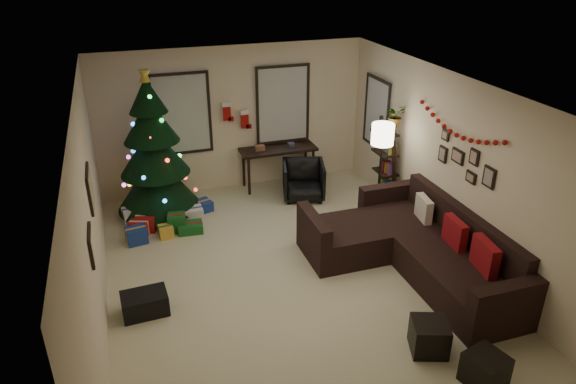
{
  "coord_description": "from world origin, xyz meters",
  "views": [
    {
      "loc": [
        -2.01,
        -5.73,
        4.35
      ],
      "look_at": [
        0.1,
        0.6,
        1.15
      ],
      "focal_mm": 32.8,
      "sensor_mm": 36.0,
      "label": 1
    }
  ],
  "objects_px": {
    "christmas_tree": "(154,156)",
    "bookshelf": "(387,166)",
    "sofa": "(414,248)",
    "desk": "(278,153)",
    "desk_chair": "(304,180)"
  },
  "relations": [
    {
      "from": "desk_chair",
      "to": "bookshelf",
      "type": "xyz_separation_m",
      "value": [
        1.24,
        -0.82,
        0.45
      ]
    },
    {
      "from": "sofa",
      "to": "desk_chair",
      "type": "distance_m",
      "value": 2.79
    },
    {
      "from": "sofa",
      "to": "desk",
      "type": "height_order",
      "value": "sofa"
    },
    {
      "from": "christmas_tree",
      "to": "desk",
      "type": "xyz_separation_m",
      "value": [
        2.32,
        0.45,
        -0.39
      ]
    },
    {
      "from": "sofa",
      "to": "bookshelf",
      "type": "bearing_deg",
      "value": 75.0
    },
    {
      "from": "sofa",
      "to": "desk_chair",
      "type": "bearing_deg",
      "value": 105.36
    },
    {
      "from": "desk",
      "to": "desk_chair",
      "type": "bearing_deg",
      "value": -66.4
    },
    {
      "from": "christmas_tree",
      "to": "bookshelf",
      "type": "xyz_separation_m",
      "value": [
        3.85,
        -1.02,
        -0.29
      ]
    },
    {
      "from": "desk",
      "to": "bookshelf",
      "type": "height_order",
      "value": "bookshelf"
    },
    {
      "from": "christmas_tree",
      "to": "desk_chair",
      "type": "distance_m",
      "value": 2.72
    },
    {
      "from": "christmas_tree",
      "to": "bookshelf",
      "type": "bearing_deg",
      "value": -14.8
    },
    {
      "from": "desk_chair",
      "to": "bookshelf",
      "type": "bearing_deg",
      "value": -17.77
    },
    {
      "from": "sofa",
      "to": "desk",
      "type": "relative_size",
      "value": 2.14
    },
    {
      "from": "christmas_tree",
      "to": "desk_chair",
      "type": "xyz_separation_m",
      "value": [
        2.61,
        -0.2,
        -0.73
      ]
    },
    {
      "from": "christmas_tree",
      "to": "bookshelf",
      "type": "distance_m",
      "value": 3.99
    }
  ]
}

